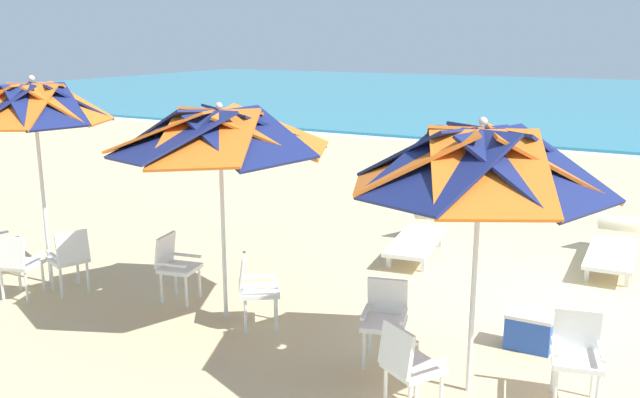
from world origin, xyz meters
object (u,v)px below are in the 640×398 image
(plastic_chair_2, at_px, (408,364))
(plastic_chair_5, at_px, (17,262))
(beach_umbrella_0, at_px, (481,162))
(plastic_chair_4, at_px, (254,286))
(sun_lounger_2, at_px, (419,236))
(plastic_chair_7, at_px, (70,257))
(plastic_chair_0, at_px, (385,316))
(plastic_chair_1, at_px, (577,351))
(sun_lounger_1, at_px, (613,248))
(beach_umbrella_2, at_px, (34,106))
(plastic_chair_3, at_px, (175,263))
(beach_umbrella_1, at_px, (220,132))
(cooler_box, at_px, (529,331))

(plastic_chair_2, height_order, plastic_chair_5, same)
(beach_umbrella_0, bearing_deg, plastic_chair_4, 174.13)
(plastic_chair_5, xyz_separation_m, sun_lounger_2, (3.90, 4.23, -0.22))
(beach_umbrella_0, height_order, plastic_chair_7, beach_umbrella_0)
(plastic_chair_0, relative_size, sun_lounger_2, 0.39)
(plastic_chair_7, bearing_deg, beach_umbrella_0, -0.41)
(plastic_chair_1, distance_m, plastic_chair_5, 6.73)
(sun_lounger_1, bearing_deg, plastic_chair_0, -112.36)
(beach_umbrella_0, relative_size, plastic_chair_2, 3.04)
(plastic_chair_0, relative_size, sun_lounger_1, 0.40)
(beach_umbrella_2, bearing_deg, plastic_chair_4, 2.02)
(plastic_chair_0, bearing_deg, plastic_chair_5, -172.57)
(beach_umbrella_2, xyz_separation_m, plastic_chair_7, (0.54, -0.12, -1.93))
(plastic_chair_3, bearing_deg, beach_umbrella_1, -9.54)
(beach_umbrella_2, bearing_deg, plastic_chair_3, 9.57)
(sun_lounger_1, xyz_separation_m, cooler_box, (-0.52, -3.36, -0.08))
(plastic_chair_4, relative_size, beach_umbrella_2, 0.31)
(sun_lounger_1, bearing_deg, plastic_chair_4, -128.86)
(plastic_chair_1, height_order, plastic_chair_5, same)
(beach_umbrella_0, xyz_separation_m, beach_umbrella_2, (-5.90, 0.15, 0.20))
(plastic_chair_0, distance_m, sun_lounger_2, 3.73)
(beach_umbrella_0, xyz_separation_m, plastic_chair_2, (-0.37, -0.68, -1.73))
(plastic_chair_0, distance_m, plastic_chair_5, 4.87)
(plastic_chair_1, xyz_separation_m, beach_umbrella_2, (-6.81, -0.13, 1.93))
(plastic_chair_4, height_order, cooler_box, plastic_chair_4)
(beach_umbrella_1, height_order, plastic_chair_3, beach_umbrella_1)
(plastic_chair_5, bearing_deg, plastic_chair_0, 7.43)
(plastic_chair_3, xyz_separation_m, sun_lounger_2, (2.08, 3.33, -0.22))
(plastic_chair_2, height_order, beach_umbrella_1, beach_umbrella_1)
(plastic_chair_1, relative_size, sun_lounger_1, 0.40)
(sun_lounger_1, bearing_deg, plastic_chair_3, -139.64)
(plastic_chair_1, height_order, plastic_chair_7, same)
(plastic_chair_2, relative_size, beach_umbrella_1, 0.33)
(plastic_chair_7, bearing_deg, cooler_box, 11.64)
(plastic_chair_1, bearing_deg, plastic_chair_4, -179.80)
(beach_umbrella_1, bearing_deg, beach_umbrella_0, -6.12)
(plastic_chair_3, bearing_deg, plastic_chair_5, -153.50)
(plastic_chair_5, bearing_deg, plastic_chair_2, -2.62)
(plastic_chair_0, distance_m, beach_umbrella_1, 2.76)
(plastic_chair_3, height_order, plastic_chair_7, same)
(plastic_chair_1, distance_m, plastic_chair_7, 6.27)
(plastic_chair_7, height_order, cooler_box, plastic_chair_7)
(plastic_chair_1, height_order, plastic_chair_2, same)
(beach_umbrella_0, height_order, plastic_chair_2, beach_umbrella_0)
(plastic_chair_3, height_order, sun_lounger_1, plastic_chair_3)
(cooler_box, bearing_deg, sun_lounger_1, 81.18)
(plastic_chair_3, relative_size, plastic_chair_4, 1.00)
(sun_lounger_1, distance_m, cooler_box, 3.40)
(plastic_chair_5, xyz_separation_m, sun_lounger_1, (6.63, 4.99, -0.22))
(beach_umbrella_1, bearing_deg, plastic_chair_4, -7.56)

